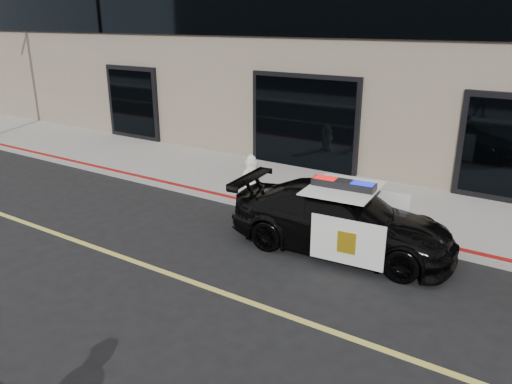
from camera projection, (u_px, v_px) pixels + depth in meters
The scene contains 4 objects.
ground at pixel (168, 274), 8.97m from camera, with size 120.00×120.00×0.00m, color black.
sidewalk_n at pixel (305, 190), 13.09m from camera, with size 60.00×3.50×0.15m, color gray.
police_car at pixel (342, 219), 9.71m from camera, with size 2.48×4.66×1.43m.
fire_hydrant at pixel (251, 171), 13.06m from camera, with size 0.39×0.54×0.86m.
Camera 1 is at (5.70, -5.82, 4.34)m, focal length 35.00 mm.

